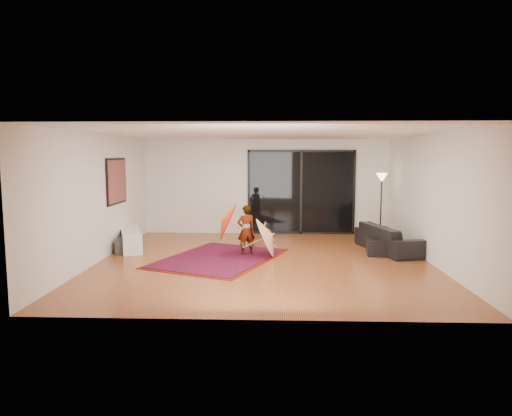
{
  "coord_description": "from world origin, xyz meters",
  "views": [
    {
      "loc": [
        0.19,
        -9.55,
        2.26
      ],
      "look_at": [
        -0.18,
        0.39,
        1.1
      ],
      "focal_mm": 32.0,
      "sensor_mm": 36.0,
      "label": 1
    }
  ],
  "objects_px": {
    "media_console": "(131,239)",
    "sofa": "(390,238)",
    "ottoman": "(381,247)",
    "child": "(246,230)"
  },
  "relations": [
    {
      "from": "sofa",
      "to": "child",
      "type": "distance_m",
      "value": 3.41
    },
    {
      "from": "sofa",
      "to": "child",
      "type": "relative_size",
      "value": 1.85
    },
    {
      "from": "media_console",
      "to": "sofa",
      "type": "xyz_separation_m",
      "value": [
        6.2,
        -0.05,
        0.07
      ]
    },
    {
      "from": "media_console",
      "to": "ottoman",
      "type": "distance_m",
      "value": 5.93
    },
    {
      "from": "media_console",
      "to": "child",
      "type": "xyz_separation_m",
      "value": [
        2.84,
        -0.59,
        0.33
      ]
    },
    {
      "from": "media_console",
      "to": "child",
      "type": "bearing_deg",
      "value": -32.72
    },
    {
      "from": "media_console",
      "to": "child",
      "type": "height_order",
      "value": "child"
    },
    {
      "from": "media_console",
      "to": "child",
      "type": "distance_m",
      "value": 2.92
    },
    {
      "from": "media_console",
      "to": "sofa",
      "type": "height_order",
      "value": "sofa"
    },
    {
      "from": "media_console",
      "to": "ottoman",
      "type": "relative_size",
      "value": 2.74
    }
  ]
}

